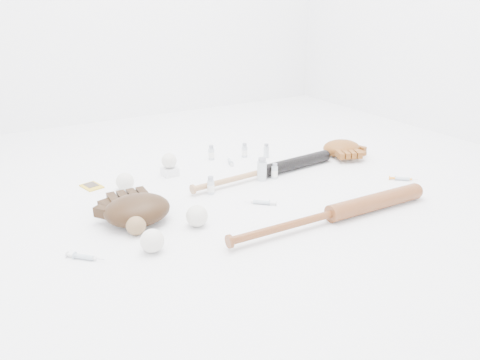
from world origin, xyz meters
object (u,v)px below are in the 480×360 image
bat_wood (332,214)px  pedestal (170,172)px  bat_dark (265,171)px  glove_dark (137,209)px

bat_wood → pedestal: bearing=115.2°
bat_dark → bat_wood: 0.51m
glove_dark → bat_dark: bearing=15.0°
glove_dark → pedestal: bearing=56.0°
glove_dark → bat_wood: bearing=-27.9°
glove_dark → pedestal: size_ratio=4.31×
bat_wood → glove_dark: glove_dark is taller
bat_wood → glove_dark: bearing=151.1°
bat_dark → bat_wood: (-0.04, -0.50, 0.00)m
bat_dark → glove_dark: 0.67m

